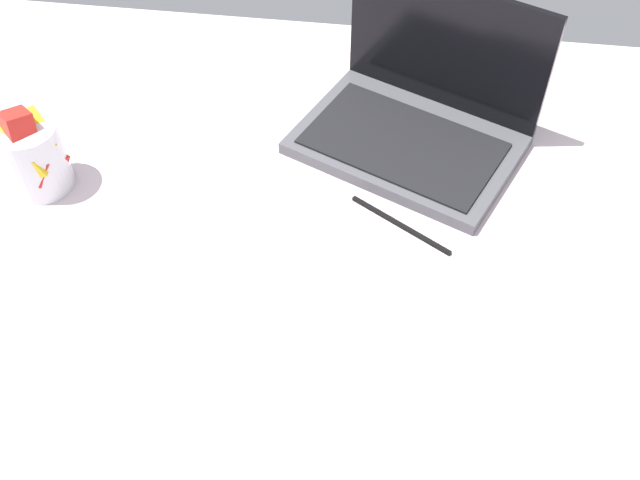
# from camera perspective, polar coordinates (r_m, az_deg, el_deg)

# --- Properties ---
(bed_mattress) EXTENTS (1.80, 1.40, 0.18)m
(bed_mattress) POSITION_cam_1_polar(r_m,az_deg,el_deg) (1.07, -11.01, -8.94)
(bed_mattress) COLOR silver
(bed_mattress) RESTS_ON ground
(laptop) EXTENTS (0.39, 0.34, 0.23)m
(laptop) POSITION_cam_1_polar(r_m,az_deg,el_deg) (1.20, 7.41, 9.31)
(laptop) COLOR #4C4C51
(laptop) RESTS_ON bed_mattress
(snack_cup) EXTENTS (0.09, 0.09, 0.14)m
(snack_cup) POSITION_cam_1_polar(r_m,az_deg,el_deg) (1.17, -20.83, 6.03)
(snack_cup) COLOR silver
(snack_cup) RESTS_ON bed_mattress
(charger_cable) EXTENTS (0.15, 0.09, 0.01)m
(charger_cable) POSITION_cam_1_polar(r_m,az_deg,el_deg) (1.08, 6.11, 1.14)
(charger_cable) COLOR black
(charger_cable) RESTS_ON bed_mattress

